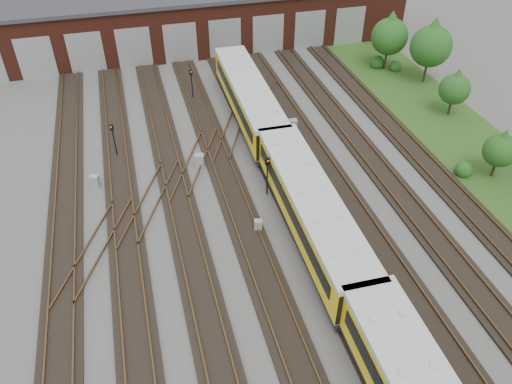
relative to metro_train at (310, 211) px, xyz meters
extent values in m
plane|color=#4C4947|center=(-2.00, -3.81, -2.07)|extent=(120.00, 120.00, 0.00)
cube|color=black|center=(-16.00, -3.81, -1.98)|extent=(2.40, 70.00, 0.18)
cube|color=#533921|center=(-16.72, -3.81, -1.81)|extent=(0.10, 70.00, 0.15)
cube|color=#533921|center=(-15.28, -3.81, -1.81)|extent=(0.10, 70.00, 0.15)
cube|color=black|center=(-12.00, -3.81, -1.98)|extent=(2.40, 70.00, 0.18)
cube|color=#533921|center=(-12.72, -3.81, -1.81)|extent=(0.10, 70.00, 0.15)
cube|color=#533921|center=(-11.28, -3.81, -1.81)|extent=(0.10, 70.00, 0.15)
cube|color=black|center=(-8.00, -3.81, -1.98)|extent=(2.40, 70.00, 0.18)
cube|color=#533921|center=(-8.72, -3.81, -1.81)|extent=(0.10, 70.00, 0.15)
cube|color=#533921|center=(-7.28, -3.81, -1.81)|extent=(0.10, 70.00, 0.15)
cube|color=black|center=(-4.00, -3.81, -1.98)|extent=(2.40, 70.00, 0.18)
cube|color=#533921|center=(-4.72, -3.81, -1.81)|extent=(0.10, 70.00, 0.15)
cube|color=#533921|center=(-3.28, -3.81, -1.81)|extent=(0.10, 70.00, 0.15)
cube|color=black|center=(0.00, -3.81, -1.98)|extent=(2.40, 70.00, 0.18)
cube|color=#533921|center=(-0.72, -3.81, -1.81)|extent=(0.10, 70.00, 0.15)
cube|color=#533921|center=(0.72, -3.81, -1.81)|extent=(0.10, 70.00, 0.15)
cube|color=black|center=(4.00, -3.81, -1.98)|extent=(2.40, 70.00, 0.18)
cube|color=#533921|center=(3.28, -3.81, -1.81)|extent=(0.10, 70.00, 0.15)
cube|color=#533921|center=(4.72, -3.81, -1.81)|extent=(0.10, 70.00, 0.15)
cube|color=black|center=(8.00, -3.81, -1.98)|extent=(2.40, 70.00, 0.18)
cube|color=#533921|center=(7.28, -3.81, -1.81)|extent=(0.10, 70.00, 0.15)
cube|color=#533921|center=(8.72, -3.81, -1.81)|extent=(0.10, 70.00, 0.15)
cube|color=black|center=(12.00, -3.81, -1.98)|extent=(2.40, 70.00, 0.18)
cube|color=#533921|center=(11.28, -3.81, -1.81)|extent=(0.10, 70.00, 0.15)
cube|color=#533921|center=(12.72, -3.81, -1.81)|extent=(0.10, 70.00, 0.15)
cube|color=#533921|center=(-10.00, 6.19, -1.81)|extent=(5.40, 9.62, 0.15)
cube|color=#533921|center=(-6.00, 10.19, -1.81)|extent=(5.40, 9.62, 0.15)
cube|color=#533921|center=(-2.00, 14.19, -1.81)|extent=(5.40, 9.62, 0.15)
cube|color=#533921|center=(-14.00, 2.19, -1.81)|extent=(5.40, 9.62, 0.15)
cube|color=#533921|center=(2.00, 18.19, -1.81)|extent=(5.40, 9.62, 0.15)
cube|color=#521F14|center=(-2.00, 36.19, 0.93)|extent=(50.00, 12.00, 6.00)
cube|color=#949799|center=(-19.00, 30.17, 0.13)|extent=(3.60, 0.12, 4.40)
cube|color=#949799|center=(-14.00, 30.17, 0.13)|extent=(3.60, 0.12, 4.40)
cube|color=#949799|center=(-9.00, 30.17, 0.13)|extent=(3.60, 0.12, 4.40)
cube|color=#949799|center=(-4.00, 30.17, 0.13)|extent=(3.60, 0.12, 4.40)
cube|color=#949799|center=(1.00, 30.17, 0.13)|extent=(3.60, 0.12, 4.40)
cube|color=#949799|center=(6.00, 30.17, 0.13)|extent=(3.60, 0.12, 4.40)
cube|color=#949799|center=(11.00, 30.17, 0.13)|extent=(3.60, 0.12, 4.40)
cube|color=#949799|center=(16.00, 30.17, 0.13)|extent=(3.60, 0.12, 4.40)
cube|color=#294D19|center=(17.00, 6.19, -2.04)|extent=(8.00, 55.00, 0.05)
cube|color=black|center=(0.00, 0.00, -1.41)|extent=(2.82, 16.46, 0.66)
cube|color=#DEB70C|center=(0.00, 0.00, 0.12)|extent=(3.14, 16.46, 2.41)
cube|color=beige|center=(0.00, 0.00, 1.49)|extent=(3.25, 16.47, 0.33)
cube|color=black|center=(-1.44, 0.03, 0.40)|extent=(0.33, 14.44, 0.93)
cube|color=black|center=(1.44, -0.03, 0.40)|extent=(0.33, 14.44, 0.93)
cube|color=black|center=(0.00, 16.00, -1.41)|extent=(2.82, 16.46, 0.66)
cube|color=#DEB70C|center=(0.00, 16.00, 0.12)|extent=(3.14, 16.46, 2.41)
cube|color=beige|center=(0.00, 16.00, 1.49)|extent=(3.25, 16.47, 0.33)
cube|color=black|center=(-1.44, 16.03, 0.40)|extent=(0.33, 14.44, 0.93)
cube|color=black|center=(1.44, 15.97, 0.40)|extent=(0.33, 14.44, 0.93)
cylinder|color=black|center=(-12.04, 12.99, -0.82)|extent=(0.11, 0.11, 2.49)
cube|color=black|center=(-12.04, 12.99, 0.69)|extent=(0.31, 0.26, 0.54)
sphere|color=red|center=(-12.04, 12.88, 0.80)|extent=(0.13, 0.13, 0.13)
cylinder|color=black|center=(-1.51, 4.90, -0.72)|extent=(0.11, 0.11, 2.69)
cube|color=black|center=(-1.51, 4.90, 0.90)|extent=(0.31, 0.23, 0.57)
sphere|color=red|center=(-1.51, 4.79, 1.02)|extent=(0.14, 0.14, 0.14)
cylinder|color=black|center=(-4.29, 21.33, -0.81)|extent=(0.10, 0.10, 2.52)
cube|color=black|center=(-4.29, 21.33, 0.72)|extent=(0.30, 0.23, 0.52)
sphere|color=red|center=(-4.29, 21.22, 0.82)|extent=(0.13, 0.13, 0.13)
cylinder|color=black|center=(1.25, 6.10, -0.69)|extent=(0.10, 0.10, 2.76)
cube|color=black|center=(1.25, 6.10, 0.94)|extent=(0.25, 0.16, 0.49)
sphere|color=red|center=(1.25, 6.00, 1.04)|extent=(0.12, 0.12, 0.12)
cube|color=#949799|center=(-13.82, 9.21, -1.56)|extent=(0.76, 0.70, 1.02)
cube|color=#949799|center=(-5.69, 9.76, -1.50)|extent=(0.82, 0.74, 1.13)
cube|color=#949799|center=(-3.22, 1.22, -1.63)|extent=(0.64, 0.58, 0.89)
cube|color=#949799|center=(-0.35, 9.90, -1.50)|extent=(0.83, 0.76, 1.14)
cube|color=#949799|center=(3.24, 12.97, -1.50)|extent=(0.73, 0.63, 1.14)
cylinder|color=#352018|center=(17.09, 22.69, -1.08)|extent=(0.22, 0.22, 1.97)
sphere|color=#1B4714|center=(17.09, 22.69, 1.54)|extent=(3.83, 3.83, 3.83)
cone|color=#1B4714|center=(17.09, 22.69, 2.91)|extent=(3.28, 3.28, 2.73)
cylinder|color=#352018|center=(18.20, 11.87, -1.35)|extent=(0.21, 0.21, 1.43)
sphere|color=#1B4714|center=(18.20, 11.87, 0.56)|extent=(2.79, 2.79, 2.79)
cone|color=#1B4714|center=(18.20, 11.87, 1.56)|extent=(2.39, 2.39, 1.99)
cylinder|color=#352018|center=(19.50, 18.61, -1.01)|extent=(0.22, 0.22, 2.12)
sphere|color=#1B4714|center=(19.50, 18.61, 1.82)|extent=(4.12, 4.12, 4.12)
cone|color=#1B4714|center=(19.50, 18.61, 3.29)|extent=(3.53, 3.53, 2.94)
cylinder|color=#352018|center=(16.09, 2.41, -1.41)|extent=(0.21, 0.21, 1.32)
sphere|color=#1B4714|center=(16.09, 2.41, 0.35)|extent=(2.57, 2.57, 2.57)
cone|color=#1B4714|center=(16.09, 2.41, 1.27)|extent=(2.20, 2.20, 1.83)
sphere|color=#1B4714|center=(14.00, 3.17, -1.40)|extent=(1.34, 1.34, 1.34)
sphere|color=#1B4714|center=(16.46, 23.30, -1.30)|extent=(1.54, 1.54, 1.54)
sphere|color=#1B4714|center=(18.01, 21.95, -1.43)|extent=(1.27, 1.27, 1.27)
camera|label=1|loc=(-10.02, -23.04, 21.22)|focal=35.00mm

